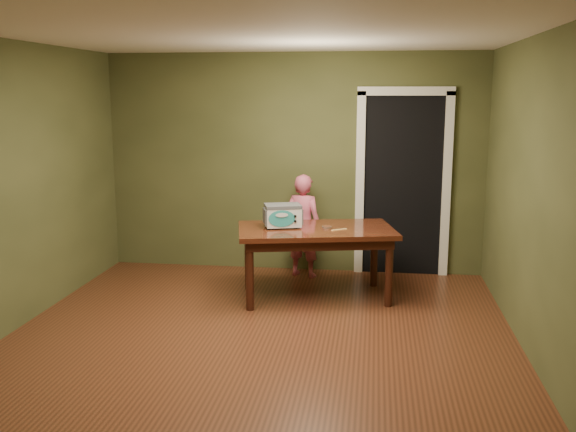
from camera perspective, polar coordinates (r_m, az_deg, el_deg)
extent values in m
plane|color=brown|center=(5.59, -2.89, -11.52)|extent=(5.00, 5.00, 0.00)
cube|color=brown|center=(7.68, 0.46, 4.69)|extent=(4.50, 0.02, 2.60)
cube|color=brown|center=(2.88, -12.40, -6.17)|extent=(4.50, 0.02, 2.60)
cube|color=brown|center=(5.30, 21.62, 1.10)|extent=(0.02, 5.00, 2.60)
cube|color=white|center=(5.19, -3.18, 16.07)|extent=(4.50, 5.00, 0.02)
cube|color=black|center=(7.96, 10.07, 2.93)|extent=(0.90, 0.60, 2.10)
cube|color=black|center=(7.65, 10.16, 2.60)|extent=(0.90, 0.02, 2.10)
cube|color=white|center=(7.63, 6.41, 2.68)|extent=(0.10, 0.06, 2.20)
cube|color=white|center=(7.67, 13.90, 2.48)|extent=(0.10, 0.06, 2.20)
cube|color=white|center=(7.55, 10.45, 10.87)|extent=(1.10, 0.06, 0.10)
cube|color=#38150C|center=(6.67, 2.50, -1.28)|extent=(1.76, 1.22, 0.05)
cube|color=black|center=(6.69, 2.49, -1.91)|extent=(1.61, 1.08, 0.10)
cylinder|color=black|center=(6.37, -3.42, -5.35)|extent=(0.08, 0.08, 0.70)
cylinder|color=black|center=(7.05, -3.55, -3.76)|extent=(0.08, 0.08, 0.70)
cylinder|color=black|center=(6.55, 8.96, -5.01)|extent=(0.08, 0.08, 0.70)
cylinder|color=black|center=(7.21, 7.66, -3.50)|extent=(0.08, 0.08, 0.70)
cylinder|color=#4C4F54|center=(6.58, -1.62, -1.15)|extent=(0.02, 0.02, 0.02)
cylinder|color=#4C4F54|center=(6.77, -1.84, -0.81)|extent=(0.02, 0.02, 0.02)
cylinder|color=#4C4F54|center=(6.62, 0.94, -1.07)|extent=(0.02, 0.02, 0.02)
cylinder|color=#4C4F54|center=(6.81, 0.65, -0.73)|extent=(0.02, 0.02, 0.02)
cube|color=silver|center=(6.67, -0.47, -0.01)|extent=(0.42, 0.35, 0.20)
cube|color=#4C4F54|center=(6.65, -0.47, 0.91)|extent=(0.43, 0.36, 0.03)
cube|color=#4C4F54|center=(6.65, -2.07, -0.06)|extent=(0.08, 0.23, 0.16)
cube|color=#4C4F54|center=(6.70, 1.13, 0.03)|extent=(0.08, 0.23, 0.16)
ellipsoid|color=teal|center=(6.54, -0.56, -0.24)|extent=(0.26, 0.09, 0.17)
cylinder|color=black|center=(6.55, 0.65, -0.01)|extent=(0.03, 0.02, 0.02)
cylinder|color=black|center=(6.56, 0.65, -0.46)|extent=(0.02, 0.02, 0.02)
cylinder|color=silver|center=(6.66, 3.47, -1.00)|extent=(0.10, 0.10, 0.02)
cylinder|color=#542F1C|center=(6.66, 3.47, -0.94)|extent=(0.09, 0.09, 0.01)
cube|color=#FBCA6D|center=(6.58, 4.57, -1.22)|extent=(0.16, 0.13, 0.01)
imported|color=#D25672|center=(7.48, 1.37, -0.87)|extent=(0.51, 0.42, 1.21)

